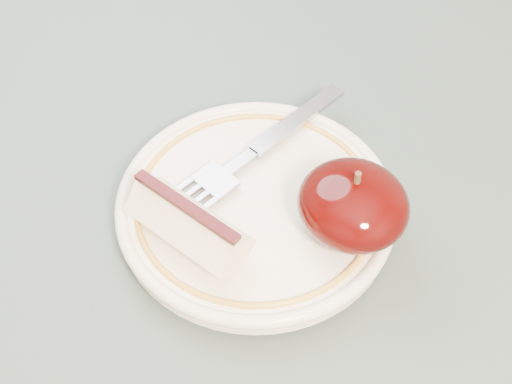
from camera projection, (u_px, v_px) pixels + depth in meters
The scene contains 4 objects.
plate at pixel (256, 205), 0.47m from camera, with size 0.18×0.18×0.02m.
apple_half at pixel (353, 205), 0.44m from camera, with size 0.07×0.07×0.05m.
apple_wedge at pixel (188, 224), 0.43m from camera, with size 0.08×0.04×0.04m.
fork at pixel (252, 154), 0.49m from camera, with size 0.04×0.17×0.00m.
Camera 1 is at (0.17, -0.11, 1.14)m, focal length 50.00 mm.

